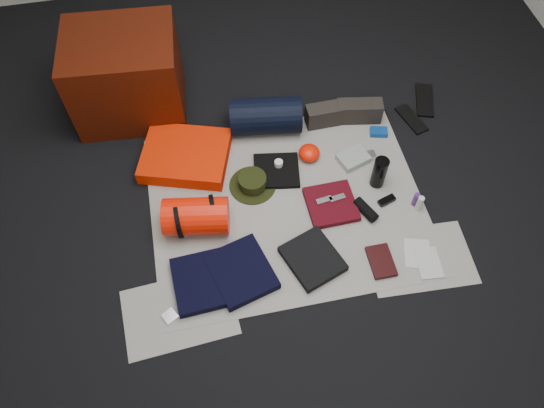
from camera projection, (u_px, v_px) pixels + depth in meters
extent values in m
cube|color=black|center=(287.00, 205.00, 3.16)|extent=(4.50, 4.50, 0.02)
cube|color=#B4B3A7|center=(287.00, 204.00, 3.15)|extent=(1.60, 1.30, 0.01)
cube|color=#B4B3A7|center=(179.00, 312.00, 2.78)|extent=(0.61, 0.44, 0.00)
cube|color=#B4B3A7|center=(420.00, 258.00, 2.96)|extent=(0.60, 0.43, 0.00)
cube|color=#441105|center=(126.00, 75.00, 3.34)|extent=(0.71, 0.61, 0.56)
cube|color=#F62602|center=(186.00, 156.00, 3.28)|extent=(0.62, 0.56, 0.09)
cylinder|color=#F91904|center=(196.00, 216.00, 2.97)|extent=(0.39, 0.27, 0.21)
cylinder|color=black|center=(178.00, 219.00, 2.96)|extent=(0.02, 0.22, 0.22)
cylinder|color=black|center=(214.00, 213.00, 2.98)|extent=(0.03, 0.22, 0.22)
cylinder|color=black|center=(266.00, 116.00, 3.37)|extent=(0.48, 0.30, 0.24)
cylinder|color=black|center=(253.00, 185.00, 3.22)|extent=(0.29, 0.29, 0.01)
cylinder|color=black|center=(252.00, 181.00, 3.18)|extent=(0.17, 0.17, 0.08)
cube|color=#2C2722|center=(328.00, 114.00, 3.44)|extent=(0.29, 0.11, 0.14)
cube|color=#2C2722|center=(359.00, 111.00, 3.45)|extent=(0.30, 0.16, 0.14)
cube|color=black|center=(412.00, 119.00, 3.51)|extent=(0.16, 0.27, 0.01)
cube|color=black|center=(425.00, 100.00, 3.60)|extent=(0.20, 0.32, 0.02)
cube|color=black|center=(201.00, 282.00, 2.85)|extent=(0.31, 0.35, 0.05)
cube|color=black|center=(241.00, 272.00, 2.88)|extent=(0.39, 0.42, 0.05)
cube|color=black|center=(313.00, 259.00, 2.92)|extent=(0.36, 0.38, 0.05)
cube|color=black|center=(276.00, 171.00, 3.26)|extent=(0.31, 0.30, 0.03)
cube|color=#4B0811|center=(331.00, 204.00, 3.12)|extent=(0.29, 0.29, 0.04)
ellipsoid|color=#F91904|center=(309.00, 153.00, 3.30)|extent=(0.17, 0.17, 0.09)
cube|color=gray|center=(353.00, 158.00, 3.30)|extent=(0.22, 0.19, 0.05)
cylinder|color=black|center=(379.00, 172.00, 3.14)|extent=(0.09, 0.09, 0.22)
cylinder|color=black|center=(366.00, 210.00, 3.09)|extent=(0.12, 0.17, 0.06)
cube|color=silver|center=(367.00, 156.00, 3.32)|extent=(0.10, 0.06, 0.04)
cube|color=navy|center=(379.00, 132.00, 3.43)|extent=(0.12, 0.09, 0.03)
cylinder|color=#49216C|center=(416.00, 199.00, 3.10)|extent=(0.04, 0.04, 0.10)
cylinder|color=beige|center=(420.00, 203.00, 3.08)|extent=(0.05, 0.05, 0.11)
cube|color=black|center=(381.00, 261.00, 2.93)|extent=(0.13, 0.20, 0.03)
cube|color=#BABBB2|center=(428.00, 263.00, 2.93)|extent=(0.15, 0.20, 0.01)
cube|color=#BABBB2|center=(417.00, 254.00, 2.96)|extent=(0.19, 0.22, 0.01)
cube|color=black|center=(387.00, 201.00, 3.14)|extent=(0.11, 0.07, 0.03)
cube|color=silver|center=(170.00, 316.00, 2.76)|extent=(0.09, 0.09, 0.01)
cylinder|color=silver|center=(279.00, 163.00, 3.25)|extent=(0.05, 0.05, 0.04)
cube|color=silver|center=(324.00, 200.00, 3.11)|extent=(0.10, 0.05, 0.01)
cube|color=silver|center=(337.00, 198.00, 3.12)|extent=(0.10, 0.05, 0.01)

